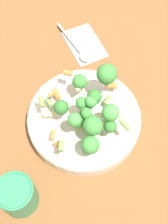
% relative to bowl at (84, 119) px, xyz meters
% --- Properties ---
extents(ground_plane, '(3.00, 3.00, 0.00)m').
position_rel_bowl_xyz_m(ground_plane, '(0.00, 0.00, -0.02)').
color(ground_plane, brown).
extents(bowl, '(0.27, 0.27, 0.04)m').
position_rel_bowl_xyz_m(bowl, '(0.00, 0.00, 0.00)').
color(bowl, beige).
rests_on(bowl, ground_plane).
extents(pasta_salad, '(0.23, 0.22, 0.10)m').
position_rel_bowl_xyz_m(pasta_salad, '(-0.00, 0.02, 0.07)').
color(pasta_salad, '#8CB766').
rests_on(pasta_salad, bowl).
extents(cup, '(0.08, 0.08, 0.09)m').
position_rel_bowl_xyz_m(cup, '(0.23, 0.01, 0.02)').
color(cup, '#2D7F51').
rests_on(cup, ground_plane).
extents(napkin, '(0.14, 0.16, 0.01)m').
position_rel_bowl_xyz_m(napkin, '(-0.20, -0.16, -0.02)').
color(napkin, '#B2BCC6').
rests_on(napkin, ground_plane).
extents(spoon, '(0.07, 0.16, 0.01)m').
position_rel_bowl_xyz_m(spoon, '(-0.16, -0.15, -0.01)').
color(spoon, silver).
rests_on(spoon, napkin).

